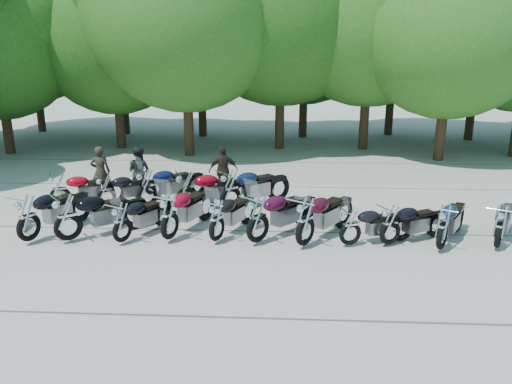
{
  "coord_description": "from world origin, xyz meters",
  "views": [
    {
      "loc": [
        0.66,
        -11.09,
        4.75
      ],
      "look_at": [
        0.0,
        1.5,
        1.1
      ],
      "focal_mm": 35.0,
      "sensor_mm": 36.0,
      "label": 1
    }
  ],
  "objects_px": {
    "rider_0": "(101,172)",
    "motorcycle_0": "(27,217)",
    "motorcycle_11": "(59,189)",
    "motorcycle_15": "(230,189)",
    "motorcycle_5": "(258,217)",
    "motorcycle_8": "(391,224)",
    "motorcycle_13": "(147,186)",
    "motorcycle_3": "(169,215)",
    "rider_2": "(223,170)",
    "motorcycle_14": "(187,189)",
    "motorcycle_10": "(500,226)",
    "motorcycle_6": "(305,220)",
    "motorcycle_9": "(443,226)",
    "motorcycle_1": "(67,216)",
    "rider_1": "(139,172)",
    "motorcycle_2": "(122,221)",
    "motorcycle_4": "(217,219)",
    "motorcycle_7": "(351,225)",
    "motorcycle_12": "(106,190)"
  },
  "relations": [
    {
      "from": "rider_0",
      "to": "motorcycle_0",
      "type": "bearing_deg",
      "value": 75.43
    },
    {
      "from": "motorcycle_11",
      "to": "motorcycle_15",
      "type": "bearing_deg",
      "value": -113.35
    },
    {
      "from": "motorcycle_0",
      "to": "motorcycle_5",
      "type": "xyz_separation_m",
      "value": [
        5.74,
        0.21,
        0.02
      ]
    },
    {
      "from": "motorcycle_8",
      "to": "motorcycle_13",
      "type": "bearing_deg",
      "value": 40.25
    },
    {
      "from": "motorcycle_3",
      "to": "motorcycle_5",
      "type": "xyz_separation_m",
      "value": [
        2.24,
        -0.1,
        0.01
      ]
    },
    {
      "from": "motorcycle_15",
      "to": "rider_2",
      "type": "bearing_deg",
      "value": -27.38
    },
    {
      "from": "motorcycle_14",
      "to": "motorcycle_13",
      "type": "bearing_deg",
      "value": 53.34
    },
    {
      "from": "motorcycle_0",
      "to": "motorcycle_10",
      "type": "height_order",
      "value": "motorcycle_0"
    },
    {
      "from": "motorcycle_0",
      "to": "motorcycle_8",
      "type": "relative_size",
      "value": 1.18
    },
    {
      "from": "motorcycle_6",
      "to": "motorcycle_9",
      "type": "relative_size",
      "value": 1.11
    },
    {
      "from": "motorcycle_3",
      "to": "rider_0",
      "type": "bearing_deg",
      "value": -29.65
    },
    {
      "from": "motorcycle_1",
      "to": "motorcycle_8",
      "type": "relative_size",
      "value": 1.18
    },
    {
      "from": "motorcycle_9",
      "to": "rider_2",
      "type": "distance_m",
      "value": 7.41
    },
    {
      "from": "motorcycle_9",
      "to": "motorcycle_10",
      "type": "relative_size",
      "value": 1.05
    },
    {
      "from": "rider_0",
      "to": "rider_2",
      "type": "height_order",
      "value": "rider_0"
    },
    {
      "from": "motorcycle_1",
      "to": "motorcycle_6",
      "type": "bearing_deg",
      "value": -129.63
    },
    {
      "from": "rider_1",
      "to": "motorcycle_13",
      "type": "bearing_deg",
      "value": 135.96
    },
    {
      "from": "motorcycle_9",
      "to": "rider_2",
      "type": "relative_size",
      "value": 1.39
    },
    {
      "from": "motorcycle_10",
      "to": "motorcycle_14",
      "type": "xyz_separation_m",
      "value": [
        -8.09,
        2.51,
        0.07
      ]
    },
    {
      "from": "motorcycle_8",
      "to": "motorcycle_13",
      "type": "relative_size",
      "value": 0.86
    },
    {
      "from": "motorcycle_8",
      "to": "motorcycle_15",
      "type": "distance_m",
      "value": 4.88
    },
    {
      "from": "motorcycle_2",
      "to": "rider_1",
      "type": "distance_m",
      "value": 4.22
    },
    {
      "from": "motorcycle_8",
      "to": "rider_1",
      "type": "bearing_deg",
      "value": 33.84
    },
    {
      "from": "motorcycle_4",
      "to": "motorcycle_3",
      "type": "bearing_deg",
      "value": 22.62
    },
    {
      "from": "motorcycle_7",
      "to": "rider_1",
      "type": "distance_m",
      "value": 7.56
    },
    {
      "from": "motorcycle_5",
      "to": "motorcycle_6",
      "type": "xyz_separation_m",
      "value": [
        1.16,
        -0.14,
        0.0
      ]
    },
    {
      "from": "motorcycle_4",
      "to": "motorcycle_14",
      "type": "relative_size",
      "value": 0.91
    },
    {
      "from": "motorcycle_11",
      "to": "motorcycle_15",
      "type": "height_order",
      "value": "motorcycle_15"
    },
    {
      "from": "motorcycle_14",
      "to": "motorcycle_15",
      "type": "height_order",
      "value": "motorcycle_15"
    },
    {
      "from": "motorcycle_6",
      "to": "motorcycle_10",
      "type": "xyz_separation_m",
      "value": [
        4.7,
        0.13,
        -0.1
      ]
    },
    {
      "from": "motorcycle_9",
      "to": "motorcycle_10",
      "type": "bearing_deg",
      "value": -141.76
    },
    {
      "from": "motorcycle_10",
      "to": "motorcycle_4",
      "type": "bearing_deg",
      "value": 28.38
    },
    {
      "from": "motorcycle_8",
      "to": "rider_2",
      "type": "distance_m",
      "value": 6.35
    },
    {
      "from": "motorcycle_11",
      "to": "rider_1",
      "type": "height_order",
      "value": "rider_1"
    },
    {
      "from": "motorcycle_1",
      "to": "motorcycle_14",
      "type": "height_order",
      "value": "motorcycle_1"
    },
    {
      "from": "motorcycle_11",
      "to": "motorcycle_12",
      "type": "relative_size",
      "value": 1.06
    },
    {
      "from": "motorcycle_7",
      "to": "motorcycle_13",
      "type": "relative_size",
      "value": 0.82
    },
    {
      "from": "motorcycle_6",
      "to": "motorcycle_8",
      "type": "height_order",
      "value": "motorcycle_6"
    },
    {
      "from": "motorcycle_14",
      "to": "motorcycle_2",
      "type": "bearing_deg",
      "value": 132.35
    },
    {
      "from": "motorcycle_15",
      "to": "motorcycle_10",
      "type": "bearing_deg",
      "value": -150.64
    },
    {
      "from": "motorcycle_4",
      "to": "motorcycle_15",
      "type": "bearing_deg",
      "value": -68.11
    },
    {
      "from": "motorcycle_0",
      "to": "rider_0",
      "type": "height_order",
      "value": "rider_0"
    },
    {
      "from": "motorcycle_3",
      "to": "motorcycle_11",
      "type": "distance_m",
      "value": 4.65
    },
    {
      "from": "motorcycle_4",
      "to": "rider_0",
      "type": "bearing_deg",
      "value": -17.58
    },
    {
      "from": "rider_0",
      "to": "rider_1",
      "type": "relative_size",
      "value": 1.01
    },
    {
      "from": "motorcycle_14",
      "to": "rider_0",
      "type": "bearing_deg",
      "value": 41.6
    },
    {
      "from": "motorcycle_9",
      "to": "motorcycle_15",
      "type": "relative_size",
      "value": 0.9
    },
    {
      "from": "motorcycle_5",
      "to": "motorcycle_7",
      "type": "relative_size",
      "value": 1.27
    },
    {
      "from": "motorcycle_6",
      "to": "motorcycle_10",
      "type": "distance_m",
      "value": 4.7
    },
    {
      "from": "rider_0",
      "to": "rider_1",
      "type": "height_order",
      "value": "rider_0"
    }
  ]
}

